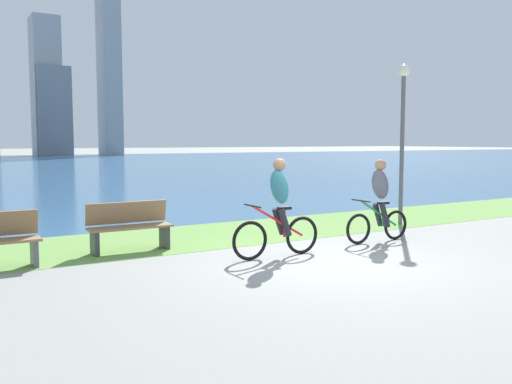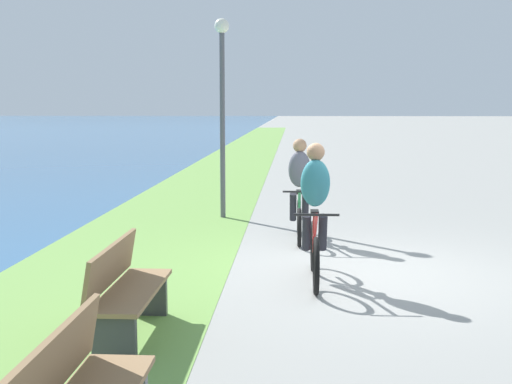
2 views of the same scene
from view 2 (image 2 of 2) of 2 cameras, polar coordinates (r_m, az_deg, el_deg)
ground_plane at (r=8.59m, az=9.80°, el=-7.04°), size 300.00×300.00×0.00m
grass_strip_bayside at (r=8.84m, az=-12.02°, el=-6.65°), size 120.00×2.98×0.01m
cyclist_lead at (r=7.91m, az=5.24°, el=-1.97°), size 1.74×0.52×1.71m
cyclist_trailing at (r=10.39m, az=3.86°, el=0.22°), size 1.59×0.52×1.64m
bench_near_path at (r=6.18m, az=-11.38°, el=-8.53°), size 1.50×0.47×0.90m
lamppost_tall at (r=12.48m, az=-3.01°, el=9.14°), size 0.28×0.28×3.81m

